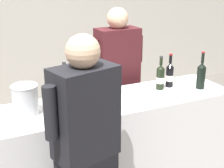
# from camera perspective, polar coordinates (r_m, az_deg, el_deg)

# --- Properties ---
(wall_back) EXTENTS (8.00, 0.10, 2.80)m
(wall_back) POSITION_cam_1_polar(r_m,az_deg,el_deg) (5.02, -13.18, 11.85)
(wall_back) COLOR beige
(wall_back) RESTS_ON ground_plane
(counter) EXTENTS (2.28, 0.60, 0.99)m
(counter) POSITION_cam_1_polar(r_m,az_deg,el_deg) (2.93, -0.43, -12.08)
(counter) COLOR white
(counter) RESTS_ON ground_plane
(wine_bottle_0) EXTENTS (0.07, 0.07, 0.34)m
(wine_bottle_0) POSITION_cam_1_polar(r_m,az_deg,el_deg) (2.70, -8.44, -0.52)
(wine_bottle_0) COLOR black
(wine_bottle_0) RESTS_ON counter
(wine_bottle_1) EXTENTS (0.07, 0.07, 0.32)m
(wine_bottle_1) POSITION_cam_1_polar(r_m,az_deg,el_deg) (2.97, 8.71, 1.25)
(wine_bottle_1) COLOR black
(wine_bottle_1) RESTS_ON counter
(wine_bottle_2) EXTENTS (0.07, 0.07, 0.32)m
(wine_bottle_2) POSITION_cam_1_polar(r_m,az_deg,el_deg) (3.05, 10.36, 1.65)
(wine_bottle_2) COLOR black
(wine_bottle_2) RESTS_ON counter
(wine_bottle_3) EXTENTS (0.08, 0.08, 0.35)m
(wine_bottle_3) POSITION_cam_1_polar(r_m,az_deg,el_deg) (3.06, 15.79, 1.58)
(wine_bottle_3) COLOR black
(wine_bottle_3) RESTS_ON counter
(wine_bottle_4) EXTENTS (0.08, 0.08, 0.35)m
(wine_bottle_4) POSITION_cam_1_polar(r_m,az_deg,el_deg) (2.41, -7.83, -2.87)
(wine_bottle_4) COLOR black
(wine_bottle_4) RESTS_ON counter
(wine_bottle_5) EXTENTS (0.08, 0.08, 0.30)m
(wine_bottle_5) POSITION_cam_1_polar(r_m,az_deg,el_deg) (2.71, -5.81, -0.59)
(wine_bottle_5) COLOR black
(wine_bottle_5) RESTS_ON counter
(wine_bottle_6) EXTENTS (0.07, 0.07, 0.33)m
(wine_bottle_6) POSITION_cam_1_polar(r_m,az_deg,el_deg) (2.45, -10.26, -2.77)
(wine_bottle_6) COLOR black
(wine_bottle_6) RESTS_ON counter
(wine_bottle_7) EXTENTS (0.08, 0.08, 0.34)m
(wine_bottle_7) POSITION_cam_1_polar(r_m,az_deg,el_deg) (2.50, -8.39, -2.18)
(wine_bottle_7) COLOR black
(wine_bottle_7) RESTS_ON counter
(wine_bottle_8) EXTENTS (0.08, 0.08, 0.36)m
(wine_bottle_8) POSITION_cam_1_polar(r_m,az_deg,el_deg) (2.64, -4.04, -0.76)
(wine_bottle_8) COLOR black
(wine_bottle_8) RESTS_ON counter
(wine_glass) EXTENTS (0.07, 0.07, 0.18)m
(wine_glass) POSITION_cam_1_polar(r_m,az_deg,el_deg) (2.61, -0.20, -0.96)
(wine_glass) COLOR silver
(wine_glass) RESTS_ON counter
(ice_bucket) EXTENTS (0.21, 0.21, 0.24)m
(ice_bucket) POSITION_cam_1_polar(r_m,az_deg,el_deg) (2.49, -15.36, -2.77)
(ice_bucket) COLOR silver
(ice_bucket) RESTS_ON counter
(person_server) EXTENTS (0.59, 0.25, 1.71)m
(person_server) POSITION_cam_1_polar(r_m,az_deg,el_deg) (3.38, 0.94, -1.17)
(person_server) COLOR black
(person_server) RESTS_ON ground_plane
(person_guest) EXTENTS (0.54, 0.33, 1.70)m
(person_guest) POSITION_cam_1_polar(r_m,az_deg,el_deg) (2.17, -4.64, -14.05)
(person_guest) COLOR black
(person_guest) RESTS_ON ground_plane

